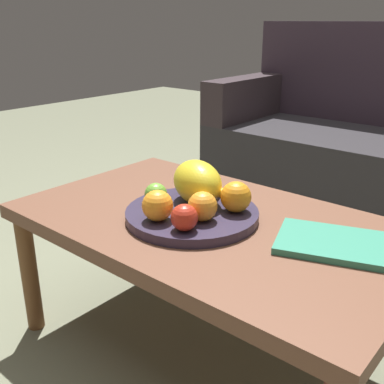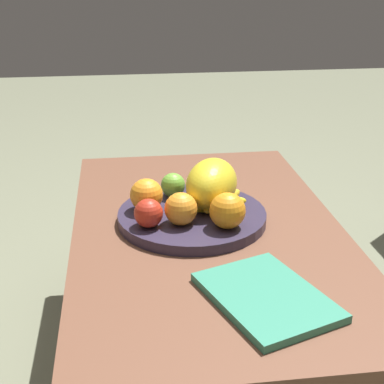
{
  "view_description": "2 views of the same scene",
  "coord_description": "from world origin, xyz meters",
  "px_view_note": "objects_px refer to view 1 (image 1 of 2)",
  "views": [
    {
      "loc": [
        0.68,
        -0.88,
        0.91
      ],
      "look_at": [
        -0.04,
        -0.03,
        0.49
      ],
      "focal_mm": 43.07,
      "sensor_mm": 36.0,
      "label": 1
    },
    {
      "loc": [
        1.17,
        -0.19,
        1.0
      ],
      "look_at": [
        -0.04,
        -0.03,
        0.49
      ],
      "focal_mm": 53.41,
      "sensor_mm": 36.0,
      "label": 2
    }
  ],
  "objects_px": {
    "apple_left": "(184,217)",
    "orange_front": "(236,197)",
    "fruit_bowl": "(192,214)",
    "orange_left": "(202,206)",
    "melon_large_front": "(197,182)",
    "coffee_table": "(210,235)",
    "banana_bunch": "(206,194)",
    "magazine": "(333,243)",
    "apple_front": "(156,194)",
    "orange_right": "(158,206)"
  },
  "relations": [
    {
      "from": "apple_left",
      "to": "magazine",
      "type": "distance_m",
      "value": 0.35
    },
    {
      "from": "orange_right",
      "to": "magazine",
      "type": "height_order",
      "value": "orange_right"
    },
    {
      "from": "fruit_bowl",
      "to": "orange_front",
      "type": "height_order",
      "value": "orange_front"
    },
    {
      "from": "melon_large_front",
      "to": "orange_front",
      "type": "relative_size",
      "value": 2.13
    },
    {
      "from": "fruit_bowl",
      "to": "orange_left",
      "type": "relative_size",
      "value": 4.72
    },
    {
      "from": "magazine",
      "to": "fruit_bowl",
      "type": "bearing_deg",
      "value": 174.62
    },
    {
      "from": "orange_front",
      "to": "banana_bunch",
      "type": "bearing_deg",
      "value": -176.76
    },
    {
      "from": "orange_front",
      "to": "magazine",
      "type": "xyz_separation_m",
      "value": [
        0.26,
        0.02,
        -0.06
      ]
    },
    {
      "from": "orange_front",
      "to": "apple_left",
      "type": "bearing_deg",
      "value": -98.72
    },
    {
      "from": "orange_front",
      "to": "orange_left",
      "type": "distance_m",
      "value": 0.1
    },
    {
      "from": "orange_left",
      "to": "fruit_bowl",
      "type": "bearing_deg",
      "value": 151.79
    },
    {
      "from": "orange_left",
      "to": "magazine",
      "type": "distance_m",
      "value": 0.32
    },
    {
      "from": "fruit_bowl",
      "to": "orange_front",
      "type": "relative_size",
      "value": 4.34
    },
    {
      "from": "banana_bunch",
      "to": "orange_right",
      "type": "bearing_deg",
      "value": -96.74
    },
    {
      "from": "orange_right",
      "to": "magazine",
      "type": "xyz_separation_m",
      "value": [
        0.37,
        0.19,
        -0.06
      ]
    },
    {
      "from": "fruit_bowl",
      "to": "orange_right",
      "type": "relative_size",
      "value": 4.48
    },
    {
      "from": "apple_front",
      "to": "orange_front",
      "type": "bearing_deg",
      "value": 28.1
    },
    {
      "from": "apple_left",
      "to": "orange_front",
      "type": "bearing_deg",
      "value": 81.28
    },
    {
      "from": "apple_left",
      "to": "magazine",
      "type": "height_order",
      "value": "apple_left"
    },
    {
      "from": "fruit_bowl",
      "to": "apple_left",
      "type": "height_order",
      "value": "apple_left"
    },
    {
      "from": "fruit_bowl",
      "to": "orange_left",
      "type": "height_order",
      "value": "orange_left"
    },
    {
      "from": "orange_right",
      "to": "banana_bunch",
      "type": "xyz_separation_m",
      "value": [
        0.02,
        0.16,
        -0.01
      ]
    },
    {
      "from": "melon_large_front",
      "to": "fruit_bowl",
      "type": "bearing_deg",
      "value": -64.83
    },
    {
      "from": "orange_left",
      "to": "apple_left",
      "type": "xyz_separation_m",
      "value": [
        0.0,
        -0.07,
        -0.0
      ]
    },
    {
      "from": "orange_front",
      "to": "banana_bunch",
      "type": "xyz_separation_m",
      "value": [
        -0.09,
        -0.01,
        -0.01
      ]
    },
    {
      "from": "coffee_table",
      "to": "orange_right",
      "type": "xyz_separation_m",
      "value": [
        -0.06,
        -0.14,
        0.11
      ]
    },
    {
      "from": "orange_left",
      "to": "orange_right",
      "type": "xyz_separation_m",
      "value": [
        -0.08,
        -0.07,
        0.0
      ]
    },
    {
      "from": "orange_right",
      "to": "apple_left",
      "type": "distance_m",
      "value": 0.09
    },
    {
      "from": "orange_front",
      "to": "melon_large_front",
      "type": "bearing_deg",
      "value": -171.84
    },
    {
      "from": "orange_right",
      "to": "apple_left",
      "type": "xyz_separation_m",
      "value": [
        0.09,
        -0.0,
        -0.01
      ]
    },
    {
      "from": "orange_front",
      "to": "orange_right",
      "type": "relative_size",
      "value": 1.03
    },
    {
      "from": "orange_front",
      "to": "apple_left",
      "type": "relative_size",
      "value": 1.24
    },
    {
      "from": "orange_left",
      "to": "apple_front",
      "type": "bearing_deg",
      "value": -179.43
    },
    {
      "from": "fruit_bowl",
      "to": "melon_large_front",
      "type": "distance_m",
      "value": 0.09
    },
    {
      "from": "apple_left",
      "to": "banana_bunch",
      "type": "relative_size",
      "value": 0.4
    },
    {
      "from": "apple_front",
      "to": "apple_left",
      "type": "bearing_deg",
      "value": -23.5
    },
    {
      "from": "coffee_table",
      "to": "fruit_bowl",
      "type": "relative_size",
      "value": 2.99
    },
    {
      "from": "melon_large_front",
      "to": "banana_bunch",
      "type": "bearing_deg",
      "value": 28.63
    },
    {
      "from": "coffee_table",
      "to": "banana_bunch",
      "type": "xyz_separation_m",
      "value": [
        -0.04,
        0.03,
        0.1
      ]
    },
    {
      "from": "melon_large_front",
      "to": "coffee_table",
      "type": "bearing_deg",
      "value": -16.06
    },
    {
      "from": "orange_right",
      "to": "apple_front",
      "type": "distance_m",
      "value": 0.1
    },
    {
      "from": "melon_large_front",
      "to": "apple_left",
      "type": "bearing_deg",
      "value": -60.21
    },
    {
      "from": "melon_large_front",
      "to": "orange_left",
      "type": "relative_size",
      "value": 2.31
    },
    {
      "from": "orange_front",
      "to": "apple_left",
      "type": "xyz_separation_m",
      "value": [
        -0.03,
        -0.17,
        -0.01
      ]
    },
    {
      "from": "coffee_table",
      "to": "orange_front",
      "type": "relative_size",
      "value": 12.96
    },
    {
      "from": "apple_left",
      "to": "banana_bunch",
      "type": "height_order",
      "value": "apple_left"
    },
    {
      "from": "coffee_table",
      "to": "banana_bunch",
      "type": "height_order",
      "value": "banana_bunch"
    },
    {
      "from": "orange_front",
      "to": "orange_left",
      "type": "xyz_separation_m",
      "value": [
        -0.03,
        -0.1,
        -0.0
      ]
    },
    {
      "from": "orange_front",
      "to": "orange_left",
      "type": "relative_size",
      "value": 1.09
    },
    {
      "from": "orange_right",
      "to": "apple_left",
      "type": "relative_size",
      "value": 1.2
    }
  ]
}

